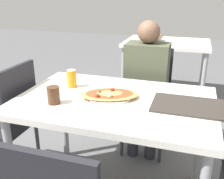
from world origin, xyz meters
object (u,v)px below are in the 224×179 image
dining_table (115,110)px  chair_side_left (9,118)px  pizza_main (109,95)px  chair_far_seated (148,94)px  drink_glass (54,95)px  person_seated (146,80)px  soda_can (72,79)px

dining_table → chair_side_left: size_ratio=1.32×
dining_table → pizza_main: size_ratio=2.94×
chair_far_seated → pizza_main: 0.79m
dining_table → chair_far_seated: bearing=83.2°
dining_table → pizza_main: (-0.04, 0.00, 0.10)m
pizza_main → drink_glass: size_ratio=3.94×
chair_far_seated → person_seated: (0.00, -0.12, 0.17)m
person_seated → soda_can: size_ratio=9.51×
chair_side_left → soda_can: (0.45, 0.15, 0.30)m
dining_table → soda_can: (-0.35, 0.11, 0.14)m
chair_side_left → soda_can: 0.57m
person_seated → pizza_main: (-0.12, -0.62, 0.09)m
soda_can → drink_glass: (0.02, -0.29, -0.01)m
pizza_main → soda_can: soda_can is taller
chair_side_left → drink_glass: 0.58m
soda_can → person_seated: bearing=49.3°
chair_far_seated → chair_side_left: same height
dining_table → drink_glass: drink_glass is taller
chair_side_left → drink_glass: (0.47, -0.15, 0.29)m
chair_far_seated → person_seated: size_ratio=0.78×
pizza_main → soda_can: bearing=160.5°
soda_can → pizza_main: bearing=-19.5°
dining_table → soda_can: bearing=161.8°
chair_far_seated → soda_can: 0.82m
dining_table → soda_can: 0.39m
chair_side_left → person_seated: size_ratio=0.78×
chair_far_seated → person_seated: person_seated is taller
soda_can → dining_table: bearing=-18.2°
chair_side_left → soda_can: bearing=-72.1°
person_seated → pizza_main: size_ratio=2.84×
chair_side_left → drink_glass: bearing=-107.0°
dining_table → drink_glass: 0.40m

